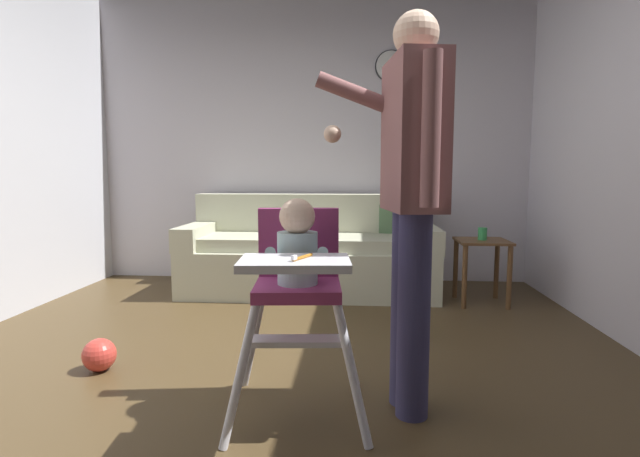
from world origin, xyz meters
name	(u,v)px	position (x,y,z in m)	size (l,w,h in m)	color
ground	(265,397)	(0.00, 0.00, -0.05)	(5.76, 6.56, 0.10)	#4D3A21
wall_far	(312,139)	(0.00, 2.51, 1.39)	(4.96, 0.06, 2.77)	silver
couch	(311,254)	(0.04, 1.99, 0.33)	(2.21, 0.86, 0.86)	beige
high_chair	(298,268)	(0.19, -0.24, 0.65)	(0.66, 0.76, 0.95)	white
adult_standing	(411,192)	(0.67, -0.16, 0.97)	(0.56, 0.50, 1.71)	#3C3964
toy_ball	(99,355)	(-0.92, 0.13, 0.09)	(0.18, 0.18, 0.18)	#D13D33
toy_ball_second	(407,325)	(0.78, 0.81, 0.07)	(0.15, 0.15, 0.15)	green
side_table	(482,257)	(1.46, 1.67, 0.38)	(0.40, 0.40, 0.52)	brown
sippy_cup	(482,234)	(1.46, 1.67, 0.57)	(0.07, 0.07, 0.10)	green
wall_clock	(391,66)	(0.76, 2.47, 2.06)	(0.30, 0.04, 0.30)	white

